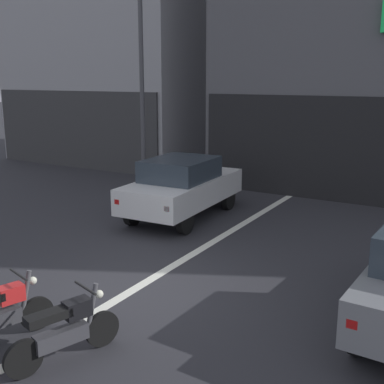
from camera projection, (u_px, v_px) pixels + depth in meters
name	position (u px, v px, depth m)	size (l,w,h in m)	color
ground_plane	(135.00, 289.00, 8.85)	(120.00, 120.00, 0.00)	#2B2B30
lane_centre_line	(263.00, 212.00, 13.89)	(0.20, 18.00, 0.01)	silver
building_corner_left	(130.00, 43.00, 23.08)	(8.94, 8.14, 10.64)	#9E9EA3
car_white_crossing_near	(182.00, 186.00, 13.19)	(1.94, 4.17, 1.64)	black
street_lamp	(141.00, 66.00, 14.96)	(0.36, 0.36, 6.72)	#47474C
motorcycle_black_row_left_mid	(65.00, 329.00, 6.51)	(0.67, 1.61, 0.98)	black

